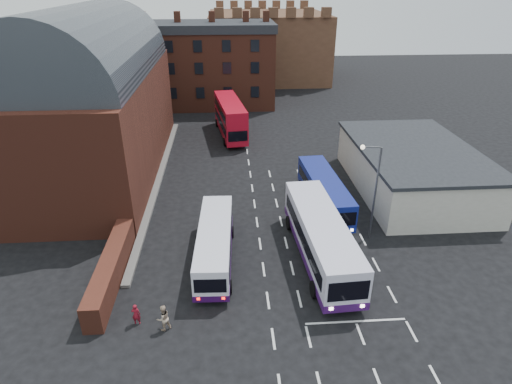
{
  "coord_description": "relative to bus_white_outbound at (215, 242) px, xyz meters",
  "views": [
    {
      "loc": [
        -2.21,
        -21.62,
        18.26
      ],
      "look_at": [
        0.0,
        10.0,
        2.2
      ],
      "focal_mm": 30.0,
      "sensor_mm": 36.0,
      "label": 1
    }
  ],
  "objects": [
    {
      "name": "bus_white_inbound",
      "position": [
        7.45,
        -0.33,
        0.39
      ],
      "size": [
        3.59,
        12.36,
        3.34
      ],
      "rotation": [
        0.0,
        0.0,
        3.2
      ],
      "color": "white",
      "rests_on": "ground"
    },
    {
      "name": "pedestrian_red",
      "position": [
        -4.51,
        -5.93,
        -0.88
      ],
      "size": [
        0.53,
        0.37,
        1.41
      ],
      "primitive_type": "imported",
      "rotation": [
        0.0,
        0.0,
        3.08
      ],
      "color": "maroon",
      "rests_on": "ground"
    },
    {
      "name": "pedestrian_beige",
      "position": [
        -2.85,
        -6.49,
        -0.75
      ],
      "size": [
        1.02,
        0.97,
        1.66
      ],
      "primitive_type": "imported",
      "rotation": [
        0.0,
        0.0,
        3.73
      ],
      "color": "tan",
      "rests_on": "ground"
    },
    {
      "name": "cream_building",
      "position": [
        18.35,
        10.33,
        0.57
      ],
      "size": [
        10.4,
        16.4,
        4.25
      ],
      "color": "beige",
      "rests_on": "ground"
    },
    {
      "name": "bus_red_double",
      "position": [
        1.53,
        26.85,
        0.8
      ],
      "size": [
        4.06,
        11.46,
        4.49
      ],
      "rotation": [
        0.0,
        0.0,
        3.28
      ],
      "color": "red",
      "rests_on": "ground"
    },
    {
      "name": "bus_blue",
      "position": [
        9.35,
        7.26,
        0.09
      ],
      "size": [
        3.08,
        10.48,
        2.82
      ],
      "rotation": [
        0.0,
        0.0,
        3.2
      ],
      "color": "navy",
      "rests_on": "ground"
    },
    {
      "name": "ground",
      "position": [
        3.35,
        -3.67,
        -1.58
      ],
      "size": [
        180.0,
        180.0,
        0.0
      ],
      "primitive_type": "plane",
      "color": "black"
    },
    {
      "name": "street_lamp",
      "position": [
        11.69,
        2.32,
        3.0
      ],
      "size": [
        1.52,
        0.53,
        7.59
      ],
      "rotation": [
        0.0,
        0.0,
        -0.22
      ],
      "color": "#47484D",
      "rests_on": "ground"
    },
    {
      "name": "castle_keep",
      "position": [
        9.35,
        62.33,
        4.42
      ],
      "size": [
        22.0,
        22.0,
        12.0
      ],
      "primitive_type": "cube",
      "color": "brown",
      "rests_on": "ground"
    },
    {
      "name": "forecourt_wall",
      "position": [
        -6.85,
        -1.67,
        -0.68
      ],
      "size": [
        1.2,
        10.0,
        1.8
      ],
      "primitive_type": "cube",
      "color": "#602B1E",
      "rests_on": "ground"
    },
    {
      "name": "railway_station",
      "position": [
        -12.15,
        17.33,
        6.05
      ],
      "size": [
        12.0,
        28.0,
        16.0
      ],
      "color": "#602B1E",
      "rests_on": "ground"
    },
    {
      "name": "brick_terrace",
      "position": [
        -2.65,
        42.33,
        3.92
      ],
      "size": [
        22.0,
        10.0,
        11.0
      ],
      "primitive_type": "cube",
      "color": "brown",
      "rests_on": "ground"
    },
    {
      "name": "bus_white_outbound",
      "position": [
        0.0,
        0.0,
        0.0
      ],
      "size": [
        2.77,
        9.9,
        2.68
      ],
      "rotation": [
        0.0,
        0.0,
        -0.04
      ],
      "color": "white",
      "rests_on": "ground"
    }
  ]
}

